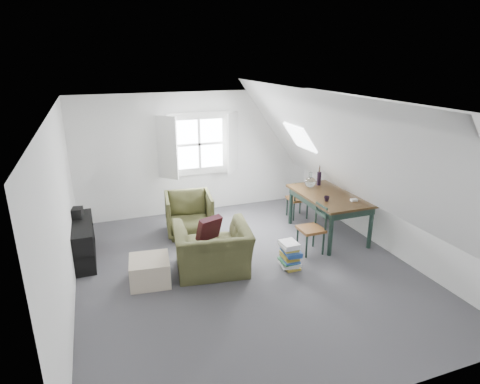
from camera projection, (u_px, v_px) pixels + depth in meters
name	position (u px, v px, depth m)	size (l,w,h in m)	color
floor	(246.00, 269.00, 6.27)	(5.50, 5.50, 0.00)	#48474C
ceiling	(247.00, 107.00, 5.46)	(5.50, 5.50, 0.00)	white
wall_back	(199.00, 153.00, 8.31)	(5.00, 5.00, 0.00)	white
wall_front	(362.00, 293.00, 3.42)	(5.00, 5.00, 0.00)	white
wall_left	(62.00, 216.00, 5.05)	(5.50, 5.50, 0.00)	white
wall_right	(386.00, 177.00, 6.68)	(5.50, 5.50, 0.00)	white
slope_left	(135.00, 169.00, 5.19)	(5.50, 5.50, 0.00)	white
slope_right	(340.00, 151.00, 6.20)	(5.50, 5.50, 0.00)	white
dormer_window	(200.00, 144.00, 8.18)	(1.71, 0.35, 1.30)	white
skylight	(300.00, 137.00, 7.37)	(0.55, 0.75, 0.04)	white
armchair_near	(213.00, 271.00, 6.22)	(1.13, 0.99, 0.73)	#414224
armchair_far	(190.00, 233.00, 7.55)	(0.83, 0.85, 0.78)	#414224
throw_pillow	(209.00, 228.00, 6.14)	(0.38, 0.11, 0.38)	#390F17
ottoman	(150.00, 271.00, 5.86)	(0.57, 0.57, 0.38)	#C4B297
dining_table	(329.00, 200.00, 7.26)	(0.96, 1.60, 0.80)	#31200E
demijohn	(310.00, 182.00, 7.54)	(0.21, 0.21, 0.29)	silver
vase_twigs	(319.00, 178.00, 7.70)	(0.08, 0.09, 0.64)	black
cup	(326.00, 201.00, 6.88)	(0.10, 0.10, 0.09)	black
paper_box	(354.00, 200.00, 6.88)	(0.11, 0.08, 0.04)	white
dining_chair_far	(298.00, 198.00, 8.14)	(0.38, 0.38, 0.80)	brown
dining_chair_near	(313.00, 228.00, 6.70)	(0.39, 0.39, 0.83)	brown
media_shelf	(81.00, 244.00, 6.46)	(0.42, 1.25, 0.64)	black
electronics_box	(77.00, 213.00, 6.58)	(0.16, 0.22, 0.18)	black
magazine_stack	(290.00, 255.00, 6.26)	(0.32, 0.38, 0.43)	#B29933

